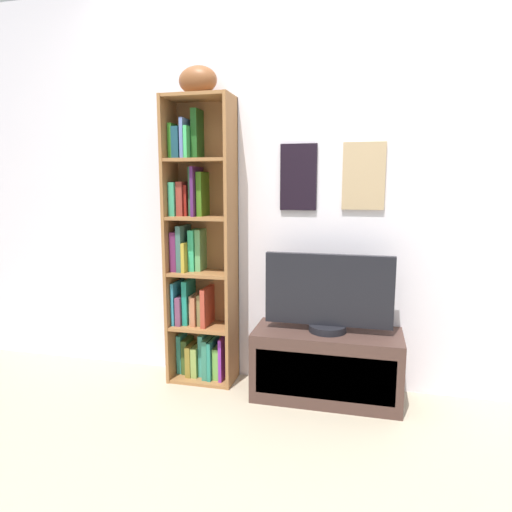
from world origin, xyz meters
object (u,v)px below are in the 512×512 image
at_px(tv_stand, 326,365).
at_px(television, 328,294).
at_px(football, 198,80).
at_px(bookshelf, 198,257).

relative_size(tv_stand, television, 1.17).
bearing_deg(tv_stand, football, 175.26).
bearing_deg(football, bookshelf, 139.66).
relative_size(bookshelf, television, 2.43).
xyz_separation_m(football, tv_stand, (0.80, -0.07, -1.67)).
relative_size(football, television, 0.33).
distance_m(bookshelf, tv_stand, 1.03).
xyz_separation_m(bookshelf, tv_stand, (0.83, -0.09, -0.60)).
bearing_deg(bookshelf, football, -40.34).
bearing_deg(television, football, 175.34).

